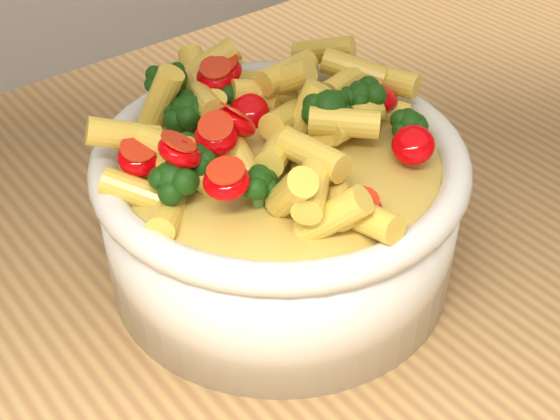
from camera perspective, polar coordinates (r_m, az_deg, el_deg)
table at (r=0.68m, az=7.25°, el=-8.54°), size 1.20×0.80×0.90m
serving_bowl at (r=0.55m, az=0.00°, el=0.11°), size 0.25×0.25×0.11m
pasta_salad at (r=0.51m, az=0.00°, el=6.12°), size 0.20×0.20×0.05m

